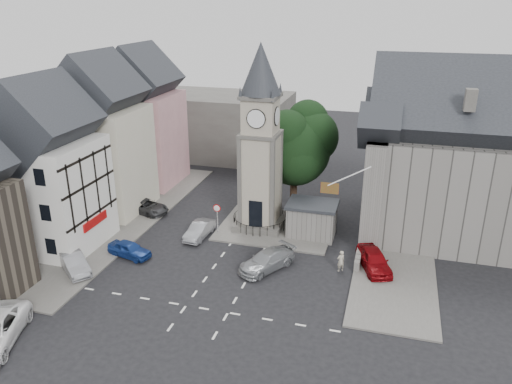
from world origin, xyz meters
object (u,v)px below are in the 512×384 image
(clock_tower, at_px, (260,140))
(pedestrian, at_px, (341,261))
(car_east_red, at_px, (374,260))
(car_west_blue, at_px, (129,249))
(stone_shelter, at_px, (312,219))

(clock_tower, distance_m, pedestrian, 12.35)
(car_east_red, distance_m, pedestrian, 2.61)
(car_east_red, height_order, pedestrian, pedestrian)
(clock_tower, distance_m, car_west_blue, 14.12)
(car_west_blue, height_order, pedestrian, pedestrian)
(car_east_red, bearing_deg, clock_tower, 133.14)
(clock_tower, distance_m, car_east_red, 13.68)
(car_west_blue, bearing_deg, pedestrian, -69.52)
(car_west_blue, relative_size, car_east_red, 0.81)
(car_east_red, bearing_deg, car_west_blue, 168.68)
(clock_tower, height_order, stone_shelter, clock_tower)
(car_east_red, bearing_deg, pedestrian, -178.81)
(pedestrian, bearing_deg, car_east_red, 164.27)
(pedestrian, bearing_deg, clock_tower, -74.97)
(stone_shelter, xyz_separation_m, pedestrian, (3.20, -5.50, -0.69))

